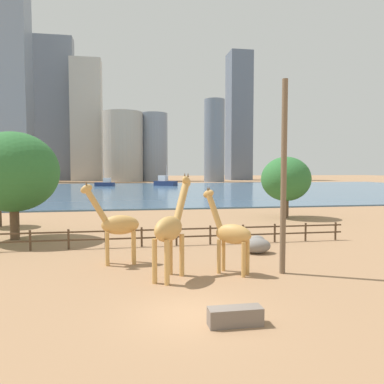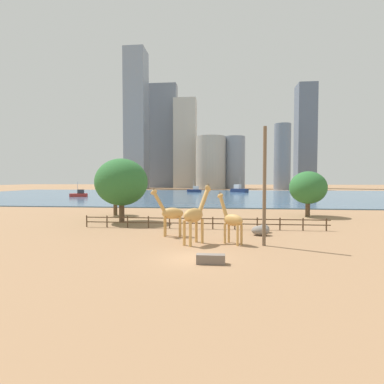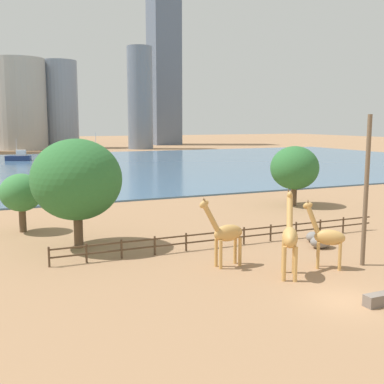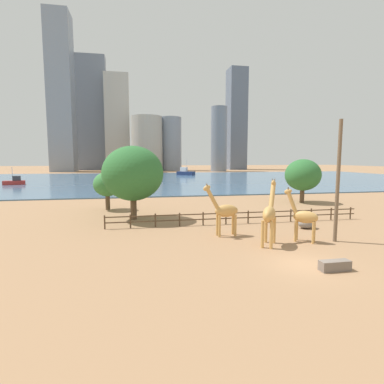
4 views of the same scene
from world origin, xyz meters
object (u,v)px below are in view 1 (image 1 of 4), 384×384
utility_pole (284,178)px  feeding_trough (235,316)px  tree_left_large (13,172)px  tree_right_tall (286,179)px  giraffe_companion (117,225)px  boulder_by_pole (257,241)px  boat_sailboat (165,182)px  giraffe_young (171,228)px  boat_ferry (105,183)px  giraffe_tall (230,233)px  boulder_near_fence (257,246)px

utility_pole → feeding_trough: utility_pole is taller
tree_left_large → tree_right_tall: size_ratio=1.22×
utility_pole → tree_left_large: 19.53m
giraffe_companion → utility_pole: bearing=154.5°
boulder_by_pole → boat_sailboat: size_ratio=0.15×
feeding_trough → tree_left_large: (-11.61, 17.24, 4.64)m
giraffe_young → tree_right_tall: tree_right_tall is taller
boat_ferry → giraffe_companion: bearing=110.4°
tree_right_tall → boat_sailboat: 74.31m
giraffe_tall → boulder_near_fence: size_ratio=2.55×
utility_pole → boat_ferry: bearing=98.5°
boulder_near_fence → boat_ferry: bearing=99.1°
giraffe_tall → boulder_near_fence: giraffe_tall is taller
utility_pole → giraffe_tall: bearing=171.0°
feeding_trough → boat_ferry: bearing=95.7°
boat_sailboat → giraffe_tall: bearing=-54.3°
boulder_by_pole → boat_sailboat: (2.63, 87.83, 0.84)m
feeding_trough → boat_ferry: boat_ferry is taller
boulder_near_fence → boat_sailboat: bearing=88.0°
giraffe_young → boat_sailboat: (9.01, 93.76, -1.14)m
giraffe_companion → utility_pole: (8.10, -3.24, 2.59)m
tree_left_large → tree_right_tall: bearing=18.3°
giraffe_tall → boat_sailboat: size_ratio=0.61×
feeding_trough → giraffe_companion: bearing=114.7°
boulder_by_pole → utility_pole: bearing=-98.0°
utility_pole → boulder_by_pole: size_ratio=8.84×
utility_pole → boulder_near_fence: (0.29, 4.44, -4.28)m
tree_left_large → tree_right_tall: 25.87m
feeding_trough → tree_left_large: tree_left_large is taller
boulder_near_fence → tree_left_large: (-15.94, 7.23, 4.48)m
giraffe_companion → utility_pole: utility_pole is taller
giraffe_young → utility_pole: bearing=-57.8°
utility_pole → tree_right_tall: utility_pole is taller
boat_sailboat → giraffe_companion: bearing=-57.9°
giraffe_young → feeding_trough: giraffe_young is taller
feeding_trough → tree_left_large: size_ratio=0.23×
giraffe_companion → boat_sailboat: 91.35m
feeding_trough → boat_ferry: (-9.80, 98.63, 0.72)m
giraffe_young → utility_pole: 6.02m
giraffe_young → feeding_trough: bearing=-132.1°
giraffe_companion → boat_ferry: boat_ferry is taller
giraffe_companion → boulder_by_pole: size_ratio=4.20×
giraffe_young → tree_left_large: (-10.12, 11.58, 2.55)m
boat_ferry → giraffe_young: bearing=111.8°
tree_right_tall → boulder_by_pole: bearing=-120.3°
tree_left_large → boulder_by_pole: bearing=-18.9°
boulder_by_pole → feeding_trough: 12.58m
utility_pole → boat_ferry: utility_pole is taller
boulder_by_pole → giraffe_companion: bearing=-162.7°
utility_pole → tree_right_tall: (8.89, 19.79, -0.64)m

